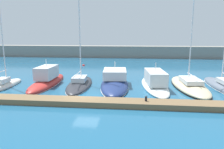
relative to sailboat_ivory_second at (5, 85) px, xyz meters
The scene contains 12 objects.
ground_plane 11.40m from the sailboat_ivory_second, 18.05° to the right, with size 120.00×120.00×0.00m, color #1E567A.
dock_pier 12.07m from the sailboat_ivory_second, 26.16° to the right, with size 36.73×1.82×0.52m, color brown.
breakwater_seawall 35.68m from the sailboat_ivory_second, 72.31° to the left, with size 108.00×3.85×3.07m, color gray.
sailboat_ivory_second is the anchor object (origin of this frame).
motorboat_red_third 4.96m from the sailboat_ivory_second, 21.53° to the left, with size 2.83×10.50×3.65m.
sailboat_charcoal_fourth 9.03m from the sailboat_ivory_second, 10.18° to the left, with size 3.42×9.50×14.47m.
motorboat_navy_fifth 13.37m from the sailboat_ivory_second, ahead, with size 4.09×10.76×3.37m.
motorboat_white_sixth 18.16m from the sailboat_ivory_second, ahead, with size 3.75×10.36×3.42m.
sailboat_sand_seventh 22.25m from the sailboat_ivory_second, ahead, with size 4.03×10.78×19.65m.
mooring_buoy_red 18.81m from the sailboat_ivory_second, 73.29° to the left, with size 0.55×0.55×0.55m, color red.
mooring_buoy_white 18.21m from the sailboat_ivory_second, 55.66° to the left, with size 0.60×0.60×0.60m, color white.
dock_bollard 17.53m from the sailboat_ivory_second, 17.69° to the right, with size 0.20×0.20×0.44m, color black.
Camera 1 is at (4.76, -20.02, 6.43)m, focal length 34.05 mm.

